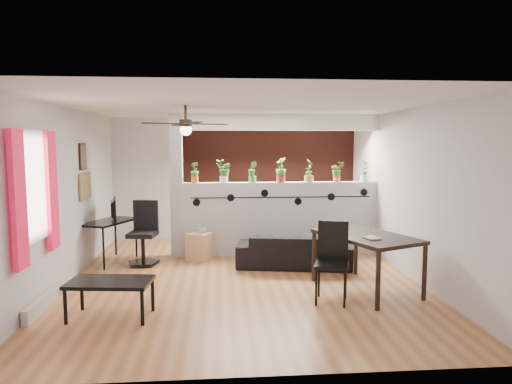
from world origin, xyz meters
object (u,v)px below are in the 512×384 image
object	(u,v)px
potted_plant_2	(252,171)
folding_chair	(332,254)
potted_plant_5	(337,171)
dining_table	(366,240)
potted_plant_0	(195,172)
office_chair	(144,237)
potted_plant_1	(224,170)
potted_plant_3	(281,169)
ceiling_fan	(186,126)
cup	(202,230)
computer_desk	(109,225)
sofa	(294,251)
cube_shelf	(200,246)
potted_plant_4	(309,169)
potted_plant_6	(364,170)
coffee_table	(110,284)

from	to	relation	value
potted_plant_2	folding_chair	distance (m)	2.87
potted_plant_5	dining_table	xyz separation A→B (m)	(-0.14, -2.21, -0.84)
potted_plant_0	office_chair	distance (m)	1.48
potted_plant_1	potted_plant_3	size ratio (longest dim) A/B	0.93
ceiling_fan	cup	bearing A→B (deg)	83.77
computer_desk	office_chair	distance (m)	0.68
ceiling_fan	sofa	distance (m)	2.82
cube_shelf	dining_table	size ratio (longest dim) A/B	0.29
potted_plant_1	cup	bearing A→B (deg)	-138.71
potted_plant_5	cup	bearing A→B (deg)	-172.24
sofa	computer_desk	bearing A→B (deg)	-0.57
ceiling_fan	potted_plant_2	xyz separation A→B (m)	(1.07, 1.80, -0.75)
potted_plant_0	potted_plant_4	bearing A→B (deg)	-0.00
dining_table	potted_plant_1	bearing A→B (deg)	131.68
ceiling_fan	potted_plant_1	size ratio (longest dim) A/B	2.85
potted_plant_2	potted_plant_5	size ratio (longest dim) A/B	1.05
ceiling_fan	potted_plant_2	distance (m)	2.23
potted_plant_6	folding_chair	distance (m)	3.01
potted_plant_2	potted_plant_6	bearing A→B (deg)	0.00
potted_plant_4	ceiling_fan	bearing A→B (deg)	-139.76
potted_plant_3	potted_plant_5	world-z (taller)	potted_plant_3
potted_plant_2	cube_shelf	world-z (taller)	potted_plant_2
potted_plant_1	potted_plant_6	size ratio (longest dim) A/B	0.99
potted_plant_2	coffee_table	xyz separation A→B (m)	(-1.91, -2.97, -1.16)
potted_plant_4	coffee_table	world-z (taller)	potted_plant_4
potted_plant_1	dining_table	bearing A→B (deg)	-48.32
cube_shelf	office_chair	bearing A→B (deg)	-143.93
potted_plant_6	sofa	distance (m)	2.16
potted_plant_1	potted_plant_3	distance (m)	1.05
cup	computer_desk	bearing A→B (deg)	180.00
potted_plant_5	cup	size ratio (longest dim) A/B	2.85
potted_plant_1	potted_plant_5	bearing A→B (deg)	-0.00
potted_plant_4	folding_chair	bearing A→B (deg)	-94.16
computer_desk	dining_table	xyz separation A→B (m)	(3.96, -1.87, 0.05)
potted_plant_6	folding_chair	world-z (taller)	potted_plant_6
potted_plant_5	dining_table	size ratio (longest dim) A/B	0.22
ceiling_fan	cube_shelf	world-z (taller)	ceiling_fan
potted_plant_1	folding_chair	world-z (taller)	potted_plant_1
potted_plant_5	coffee_table	xyz separation A→B (m)	(-3.49, -2.97, -1.15)
potted_plant_4	potted_plant_5	distance (m)	0.53
potted_plant_5	folding_chair	size ratio (longest dim) A/B	0.36
cup	coffee_table	xyz separation A→B (m)	(-1.00, -2.63, -0.13)
cube_shelf	computer_desk	xyz separation A→B (m)	(-1.56, 0.00, 0.41)
sofa	potted_plant_3	bearing A→B (deg)	-73.83
cup	potted_plant_2	bearing A→B (deg)	20.41
potted_plant_1	folding_chair	distance (m)	3.08
potted_plant_6	cup	xyz separation A→B (m)	(-3.02, -0.34, -1.04)
potted_plant_2	cube_shelf	bearing A→B (deg)	-160.57
potted_plant_1	cup	xyz separation A→B (m)	(-0.39, -0.34, -1.03)
sofa	dining_table	size ratio (longest dim) A/B	1.07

